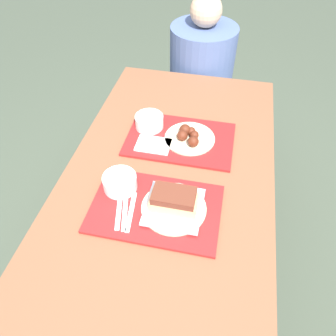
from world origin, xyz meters
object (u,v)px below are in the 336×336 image
(tray_near, at_px, (156,208))
(bowl_coleslaw_far, at_px, (149,121))
(brisket_sandwich_plate, at_px, (174,203))
(tray_far, at_px, (180,139))
(person_seated_across, at_px, (202,62))
(bowl_coleslaw_near, at_px, (120,182))
(wings_plate_far, at_px, (189,136))

(tray_near, bearing_deg, bowl_coleslaw_far, 106.99)
(brisket_sandwich_plate, bearing_deg, tray_near, -172.98)
(tray_far, distance_m, person_seated_across, 0.78)
(tray_far, bearing_deg, bowl_coleslaw_near, -117.40)
(bowl_coleslaw_near, relative_size, wings_plate_far, 0.58)
(tray_near, height_order, bowl_coleslaw_far, bowl_coleslaw_far)
(person_seated_across, bearing_deg, tray_far, -89.28)
(tray_far, bearing_deg, wings_plate_far, -1.46)
(brisket_sandwich_plate, distance_m, wings_plate_far, 0.38)
(brisket_sandwich_plate, bearing_deg, wings_plate_far, 91.38)
(tray_far, bearing_deg, bowl_coleslaw_far, 161.31)
(bowl_coleslaw_far, relative_size, person_seated_across, 0.19)
(bowl_coleslaw_far, bearing_deg, wings_plate_far, -15.32)
(tray_near, relative_size, bowl_coleslaw_far, 3.67)
(bowl_coleslaw_far, xyz_separation_m, person_seated_across, (0.14, 0.73, -0.08))
(bowl_coleslaw_near, bearing_deg, brisket_sandwich_plate, -14.79)
(tray_near, relative_size, person_seated_across, 0.71)
(brisket_sandwich_plate, bearing_deg, bowl_coleslaw_near, 165.21)
(tray_near, xyz_separation_m, bowl_coleslaw_near, (-0.15, 0.06, 0.04))
(bowl_coleslaw_far, xyz_separation_m, wings_plate_far, (0.19, -0.05, -0.01))
(bowl_coleslaw_near, xyz_separation_m, bowl_coleslaw_far, (0.02, 0.37, 0.00))
(tray_near, bearing_deg, wings_plate_far, 81.87)
(bowl_coleslaw_far, bearing_deg, person_seated_across, 79.14)
(tray_near, bearing_deg, tray_far, 87.60)
(bowl_coleslaw_near, height_order, person_seated_across, person_seated_across)
(wings_plate_far, bearing_deg, tray_far, 178.54)
(person_seated_across, bearing_deg, bowl_coleslaw_far, -100.86)
(tray_near, distance_m, person_seated_across, 1.17)
(tray_near, distance_m, tray_far, 0.39)
(tray_far, relative_size, bowl_coleslaw_near, 3.67)
(wings_plate_far, bearing_deg, tray_near, -98.13)
(brisket_sandwich_plate, distance_m, person_seated_across, 1.16)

